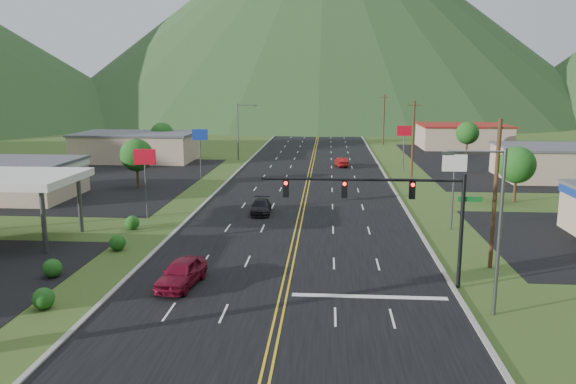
# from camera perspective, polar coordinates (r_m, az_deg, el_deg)

# --- Properties ---
(traffic_signal) EXTENTS (13.10, 0.43, 7.00)m
(traffic_signal) POSITION_cam_1_polar(r_m,az_deg,el_deg) (34.00, 10.76, -0.90)
(traffic_signal) COLOR black
(traffic_signal) RESTS_ON ground
(streetlight_east) EXTENTS (3.28, 0.25, 9.00)m
(streetlight_east) POSITION_cam_1_polar(r_m,az_deg,el_deg) (31.13, 20.21, -2.77)
(streetlight_east) COLOR #59595E
(streetlight_east) RESTS_ON ground
(streetlight_west) EXTENTS (3.28, 0.25, 9.00)m
(streetlight_west) POSITION_cam_1_polar(r_m,az_deg,el_deg) (90.46, -4.92, 6.51)
(streetlight_west) COLOR #59595E
(streetlight_west) RESTS_ON ground
(gas_canopy) EXTENTS (10.00, 8.00, 5.30)m
(gas_canopy) POSITION_cam_1_polar(r_m,az_deg,el_deg) (48.39, -26.36, 1.11)
(gas_canopy) COLOR white
(gas_canopy) RESTS_ON ground
(building_west_mid) EXTENTS (14.40, 10.40, 4.10)m
(building_west_mid) POSITION_cam_1_polar(r_m,az_deg,el_deg) (67.43, -26.71, 1.34)
(building_west_mid) COLOR tan
(building_west_mid) RESTS_ON ground
(building_west_far) EXTENTS (18.40, 11.40, 4.50)m
(building_west_far) POSITION_cam_1_polar(r_m,az_deg,el_deg) (92.79, -15.12, 4.47)
(building_west_far) COLOR tan
(building_west_far) RESTS_ON ground
(building_east_mid) EXTENTS (14.40, 11.40, 4.30)m
(building_east_mid) POSITION_cam_1_polar(r_m,az_deg,el_deg) (80.35, 25.67, 2.73)
(building_east_mid) COLOR tan
(building_east_mid) RESTS_ON ground
(building_east_far) EXTENTS (16.40, 12.40, 4.50)m
(building_east_far) POSITION_cam_1_polar(r_m,az_deg,el_deg) (112.44, 17.31, 5.44)
(building_east_far) COLOR tan
(building_east_far) RESTS_ON ground
(pole_sign_west_a) EXTENTS (2.00, 0.18, 6.40)m
(pole_sign_west_a) POSITION_cam_1_polar(r_m,az_deg,el_deg) (52.26, -14.33, 2.78)
(pole_sign_west_a) COLOR #59595E
(pole_sign_west_a) RESTS_ON ground
(pole_sign_west_b) EXTENTS (2.00, 0.18, 6.40)m
(pole_sign_west_b) POSITION_cam_1_polar(r_m,az_deg,el_deg) (73.31, -8.93, 5.27)
(pole_sign_west_b) COLOR #59595E
(pole_sign_west_b) RESTS_ON ground
(pole_sign_east_a) EXTENTS (2.00, 0.18, 6.40)m
(pole_sign_east_a) POSITION_cam_1_polar(r_m,az_deg,el_deg) (48.74, 16.53, 2.09)
(pole_sign_east_a) COLOR #59595E
(pole_sign_east_a) RESTS_ON ground
(pole_sign_east_b) EXTENTS (2.00, 0.18, 6.40)m
(pole_sign_east_b) POSITION_cam_1_polar(r_m,az_deg,el_deg) (80.07, 11.71, 5.65)
(pole_sign_east_b) COLOR #59595E
(pole_sign_east_b) RESTS_ON ground
(tree_west_a) EXTENTS (3.84, 3.84, 5.82)m
(tree_west_a) POSITION_cam_1_polar(r_m,az_deg,el_deg) (68.41, -15.13, 3.64)
(tree_west_a) COLOR #382314
(tree_west_a) RESTS_ON ground
(tree_west_b) EXTENTS (3.84, 3.84, 5.82)m
(tree_west_b) POSITION_cam_1_polar(r_m,az_deg,el_deg) (95.49, -12.68, 5.75)
(tree_west_b) COLOR #382314
(tree_west_b) RESTS_ON ground
(tree_east_a) EXTENTS (3.84, 3.84, 5.82)m
(tree_east_a) POSITION_cam_1_polar(r_m,az_deg,el_deg) (62.75, 22.22, 2.56)
(tree_east_a) COLOR #382314
(tree_east_a) RESTS_ON ground
(tree_east_b) EXTENTS (3.84, 3.84, 5.82)m
(tree_east_b) POSITION_cam_1_polar(r_m,az_deg,el_deg) (100.21, 17.78, 5.73)
(tree_east_b) COLOR #382314
(tree_east_b) RESTS_ON ground
(utility_pole_a) EXTENTS (1.60, 0.28, 10.00)m
(utility_pole_a) POSITION_cam_1_polar(r_m,az_deg,el_deg) (39.30, 20.30, -0.10)
(utility_pole_a) COLOR #382314
(utility_pole_a) RESTS_ON ground
(utility_pole_b) EXTENTS (1.60, 0.28, 10.00)m
(utility_pole_b) POSITION_cam_1_polar(r_m,az_deg,el_deg) (75.21, 12.58, 5.34)
(utility_pole_b) COLOR #382314
(utility_pole_b) RESTS_ON ground
(utility_pole_c) EXTENTS (1.60, 0.28, 10.00)m
(utility_pole_c) POSITION_cam_1_polar(r_m,az_deg,el_deg) (114.81, 9.71, 7.32)
(utility_pole_c) COLOR #382314
(utility_pole_c) RESTS_ON ground
(utility_pole_d) EXTENTS (1.60, 0.28, 10.00)m
(utility_pole_d) POSITION_cam_1_polar(r_m,az_deg,el_deg) (154.61, 8.31, 8.28)
(utility_pole_d) COLOR #382314
(utility_pole_d) RESTS_ON ground
(mountain_n) EXTENTS (220.00, 220.00, 85.00)m
(mountain_n) POSITION_cam_1_polar(r_m,az_deg,el_deg) (240.98, 3.71, 18.22)
(mountain_n) COLOR #243D1B
(mountain_n) RESTS_ON ground
(car_red_near) EXTENTS (2.61, 5.07, 1.65)m
(car_red_near) POSITION_cam_1_polar(r_m,az_deg,el_deg) (35.15, -10.77, -8.13)
(car_red_near) COLOR maroon
(car_red_near) RESTS_ON ground
(car_dark_mid) EXTENTS (2.08, 4.55, 1.29)m
(car_dark_mid) POSITION_cam_1_polar(r_m,az_deg,el_deg) (53.32, -2.76, -1.55)
(car_dark_mid) COLOR black
(car_dark_mid) RESTS_ON ground
(car_red_far) EXTENTS (2.08, 4.21, 1.33)m
(car_red_far) POSITION_cam_1_polar(r_m,az_deg,el_deg) (83.73, 5.44, 3.03)
(car_red_far) COLOR maroon
(car_red_far) RESTS_ON ground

